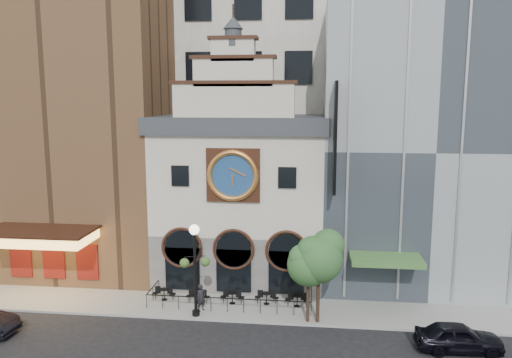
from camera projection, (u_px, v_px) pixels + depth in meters
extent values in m
plane|color=black|center=(224.00, 322.00, 30.59)|extent=(120.00, 120.00, 0.00)
cube|color=gray|center=(231.00, 305.00, 33.03)|extent=(44.00, 5.00, 0.15)
cube|color=#605E5B|center=(242.00, 250.00, 38.10)|extent=(12.00, 8.00, 4.00)
cube|color=beige|center=(242.00, 179.00, 37.23)|extent=(12.00, 8.00, 7.00)
cube|color=#2D3035|center=(242.00, 124.00, 36.58)|extent=(12.60, 8.60, 1.20)
cube|color=black|center=(233.00, 175.00, 33.09)|extent=(3.60, 0.25, 3.60)
cylinder|color=navy|center=(233.00, 176.00, 32.95)|extent=(3.10, 0.12, 3.10)
torus|color=#E28F42|center=(233.00, 176.00, 32.87)|extent=(3.46, 0.36, 3.46)
cylinder|color=#2D3035|center=(233.00, 38.00, 32.15)|extent=(1.10, 1.10, 1.10)
cone|color=#2D3035|center=(233.00, 23.00, 32.00)|extent=(1.30, 1.30, 0.80)
cube|color=brown|center=(84.00, 110.00, 39.85)|extent=(14.00, 12.00, 25.00)
cube|color=#FFBF59|center=(39.00, 237.00, 33.61)|extent=(7.00, 3.40, 0.70)
cube|color=black|center=(39.00, 231.00, 33.53)|extent=(7.40, 3.80, 0.15)
cube|color=maroon|center=(54.00, 261.00, 35.57)|extent=(5.60, 0.15, 2.60)
cube|color=gray|center=(417.00, 145.00, 37.35)|extent=(14.00, 12.00, 20.00)
cube|color=#467937|center=(386.00, 260.00, 31.68)|extent=(4.50, 2.40, 0.35)
cube|color=black|center=(335.00, 138.00, 31.04)|extent=(0.18, 1.60, 7.00)
cube|color=silver|center=(259.00, 30.00, 47.05)|extent=(20.00, 16.00, 40.00)
cylinder|color=black|center=(164.00, 289.00, 33.53)|extent=(0.68, 0.68, 0.03)
cylinder|color=black|center=(164.00, 295.00, 33.58)|extent=(0.06, 0.06, 0.72)
cylinder|color=black|center=(198.00, 292.00, 33.00)|extent=(0.68, 0.68, 0.03)
cylinder|color=black|center=(198.00, 298.00, 33.06)|extent=(0.06, 0.06, 0.72)
cylinder|color=black|center=(232.00, 293.00, 32.92)|extent=(0.68, 0.68, 0.03)
cylinder|color=black|center=(232.00, 298.00, 32.98)|extent=(0.06, 0.06, 0.72)
cylinder|color=black|center=(267.00, 293.00, 32.83)|extent=(0.68, 0.68, 0.03)
cylinder|color=black|center=(267.00, 299.00, 32.89)|extent=(0.06, 0.06, 0.72)
cylinder|color=black|center=(297.00, 296.00, 32.46)|extent=(0.68, 0.68, 0.03)
cylinder|color=black|center=(297.00, 301.00, 32.52)|extent=(0.06, 0.06, 0.72)
imported|color=black|center=(459.00, 337.00, 27.00)|extent=(4.67, 2.01, 1.57)
imported|color=black|center=(201.00, 298.00, 31.80)|extent=(0.73, 0.75, 1.73)
cylinder|color=black|center=(195.00, 275.00, 30.81)|extent=(0.19, 0.19, 5.32)
cylinder|color=black|center=(196.00, 313.00, 31.20)|extent=(0.47, 0.47, 0.32)
sphere|color=white|center=(194.00, 230.00, 30.35)|extent=(0.64, 0.64, 0.64)
sphere|color=#3A6026|center=(184.00, 263.00, 30.56)|extent=(0.60, 0.60, 0.60)
sphere|color=#3A6026|center=(205.00, 262.00, 30.80)|extent=(0.60, 0.60, 0.60)
cylinder|color=#382619|center=(318.00, 298.00, 30.08)|extent=(0.22, 0.22, 3.09)
sphere|color=#275522|center=(319.00, 259.00, 29.70)|extent=(2.86, 2.86, 2.86)
sphere|color=#275522|center=(328.00, 245.00, 29.84)|extent=(1.98, 1.98, 1.98)
sphere|color=#275522|center=(311.00, 251.00, 29.45)|extent=(1.76, 1.76, 1.76)
cylinder|color=#382619|center=(308.00, 300.00, 30.17)|extent=(0.20, 0.20, 2.79)
sphere|color=#295A23|center=(309.00, 265.00, 29.83)|extent=(2.59, 2.59, 2.59)
sphere|color=#295A23|center=(317.00, 252.00, 29.95)|extent=(1.79, 1.79, 1.79)
sphere|color=#295A23|center=(302.00, 258.00, 29.60)|extent=(1.59, 1.59, 1.59)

